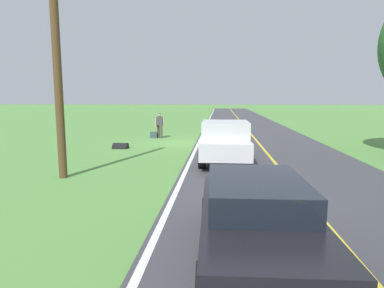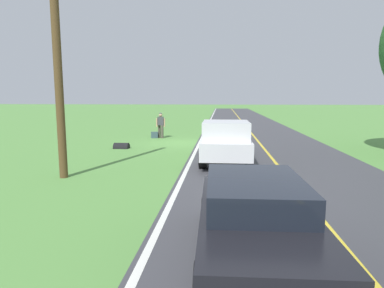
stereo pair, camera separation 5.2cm
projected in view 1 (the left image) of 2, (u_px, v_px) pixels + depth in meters
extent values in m
plane|color=#568E42|center=(179.00, 143.00, 20.25)|extent=(200.00, 200.00, 0.00)
cube|color=#3D3D42|center=(259.00, 144.00, 19.85)|extent=(7.68, 120.00, 0.00)
cube|color=silver|center=(198.00, 143.00, 20.15)|extent=(0.16, 117.60, 0.00)
cube|color=gold|center=(259.00, 144.00, 19.85)|extent=(0.14, 117.60, 0.00)
cylinder|color=#4C473D|center=(161.00, 132.00, 22.52)|extent=(0.18, 0.18, 0.88)
cylinder|color=#4C473D|center=(158.00, 131.00, 22.76)|extent=(0.18, 0.18, 0.88)
cube|color=#3F3F47|center=(160.00, 121.00, 22.54)|extent=(0.42, 0.30, 0.58)
sphere|color=tan|center=(159.00, 115.00, 22.48)|extent=(0.23, 0.23, 0.23)
sphere|color=#4C564C|center=(159.00, 114.00, 22.47)|extent=(0.20, 0.20, 0.20)
cube|color=navy|center=(160.00, 120.00, 22.73)|extent=(0.34, 0.23, 0.44)
cylinder|color=tan|center=(163.00, 123.00, 22.53)|extent=(0.10, 0.10, 0.58)
cylinder|color=tan|center=(156.00, 123.00, 22.53)|extent=(0.10, 0.10, 0.58)
cube|color=#384C56|center=(154.00, 135.00, 22.62)|extent=(0.48, 0.24, 0.43)
cube|color=silver|center=(224.00, 143.00, 14.69)|extent=(2.03, 5.41, 0.70)
cube|color=silver|center=(225.00, 130.00, 13.41)|extent=(1.85, 2.17, 0.72)
cube|color=black|center=(225.00, 128.00, 13.40)|extent=(1.69, 1.31, 0.43)
cube|color=silver|center=(244.00, 128.00, 15.60)|extent=(0.12, 3.02, 0.45)
cube|color=silver|center=(204.00, 128.00, 15.74)|extent=(0.12, 3.02, 0.45)
cube|color=silver|center=(224.00, 126.00, 17.16)|extent=(1.84, 0.11, 0.45)
cylinder|color=black|center=(248.00, 159.00, 12.94)|extent=(0.31, 0.80, 0.80)
cylinder|color=black|center=(202.00, 158.00, 13.08)|extent=(0.31, 0.80, 0.80)
cylinder|color=black|center=(242.00, 146.00, 16.20)|extent=(0.31, 0.80, 0.80)
cylinder|color=black|center=(205.00, 146.00, 16.34)|extent=(0.31, 0.80, 0.80)
cube|color=black|center=(257.00, 225.00, 5.64)|extent=(1.95, 4.44, 0.62)
cube|color=black|center=(256.00, 191.00, 5.76)|extent=(1.68, 2.41, 0.46)
cylinder|color=black|center=(205.00, 287.00, 4.35)|extent=(0.26, 0.67, 0.66)
cylinder|color=black|center=(288.00, 215.00, 7.01)|extent=(0.26, 0.67, 0.66)
cylinder|color=black|center=(208.00, 213.00, 7.11)|extent=(0.26, 0.67, 0.66)
cylinder|color=brown|center=(56.00, 47.00, 10.97)|extent=(0.28, 0.28, 8.85)
cylinder|color=black|center=(121.00, 148.00, 18.15)|extent=(0.80, 0.60, 0.60)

